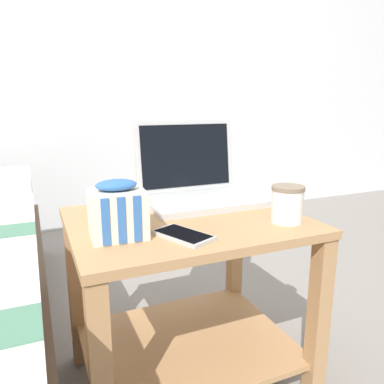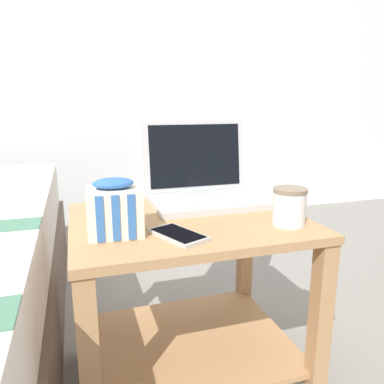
# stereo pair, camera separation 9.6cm
# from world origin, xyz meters

# --- Properties ---
(ground_plane) EXTENTS (8.00, 8.00, 0.00)m
(ground_plane) POSITION_xyz_m (0.00, 0.00, 0.00)
(ground_plane) COLOR gray
(back_wall) EXTENTS (8.00, 0.05, 2.50)m
(back_wall) POSITION_xyz_m (0.00, 1.62, 1.25)
(back_wall) COLOR silver
(back_wall) RESTS_ON ground_plane
(bedside_table) EXTENTS (0.62, 0.50, 0.51)m
(bedside_table) POSITION_xyz_m (0.00, 0.00, 0.33)
(bedside_table) COLOR tan
(bedside_table) RESTS_ON ground_plane
(laptop) EXTENTS (0.34, 0.27, 0.25)m
(laptop) POSITION_xyz_m (0.10, 0.16, 0.56)
(laptop) COLOR #B7BABC
(laptop) RESTS_ON bedside_table
(mug_front_left) EXTENTS (0.10, 0.11, 0.10)m
(mug_front_left) POSITION_xyz_m (0.23, -0.13, 0.57)
(mug_front_left) COLOR white
(mug_front_left) RESTS_ON bedside_table
(snack_bag) EXTENTS (0.13, 0.12, 0.14)m
(snack_bag) POSITION_xyz_m (-0.20, -0.07, 0.58)
(snack_bag) COLOR silver
(snack_bag) RESTS_ON bedside_table
(cell_phone) EXTENTS (0.13, 0.16, 0.01)m
(cell_phone) POSITION_xyz_m (-0.07, -0.14, 0.52)
(cell_phone) COLOR #B7BABC
(cell_phone) RESTS_ON bedside_table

